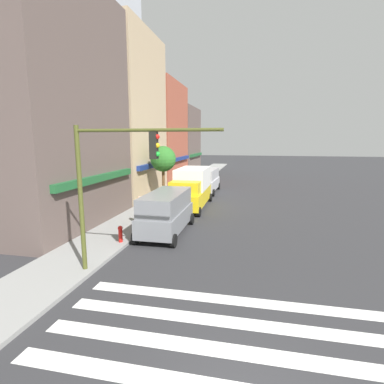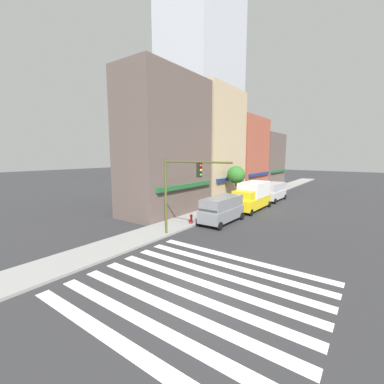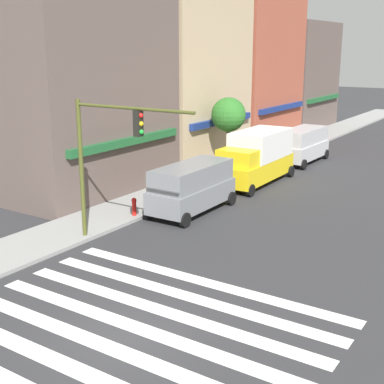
{
  "view_description": "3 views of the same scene",
  "coord_description": "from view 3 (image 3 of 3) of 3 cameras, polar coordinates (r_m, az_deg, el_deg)",
  "views": [
    {
      "loc": [
        -4.91,
        -0.11,
        5.2
      ],
      "look_at": [
        17.62,
        4.7,
        1.2
      ],
      "focal_mm": 28.0,
      "sensor_mm": 36.0,
      "label": 1
    },
    {
      "loc": [
        -8.96,
        -6.15,
        6.02
      ],
      "look_at": [
        5.18,
        4.0,
        3.5
      ],
      "focal_mm": 24.0,
      "sensor_mm": 36.0,
      "label": 2
    },
    {
      "loc": [
        -9.92,
        -8.79,
        7.66
      ],
      "look_at": [
        10.71,
        4.7,
        1.0
      ],
      "focal_mm": 50.0,
      "sensor_mm": 36.0,
      "label": 3
    }
  ],
  "objects": [
    {
      "name": "ground_plane",
      "position": [
        15.31,
        -7.49,
        -15.04
      ],
      "size": [
        200.0,
        200.0,
        0.0
      ],
      "primitive_type": "plane",
      "color": "#2D2D30"
    },
    {
      "name": "crosswalk_stripes",
      "position": [
        15.31,
        -7.49,
        -15.03
      ],
      "size": [
        9.08,
        10.8,
        0.01
      ],
      "color": "silver",
      "rests_on": "ground_plane"
    },
    {
      "name": "storefront_row",
      "position": [
        39.56,
        2.38,
        13.29
      ],
      "size": [
        38.63,
        5.3,
        14.42
      ],
      "color": "brown",
      "rests_on": "ground_plane"
    },
    {
      "name": "traffic_signal",
      "position": [
        20.8,
        -9.18,
        4.81
      ],
      "size": [
        0.32,
        5.52,
        5.75
      ],
      "color": "#474C1E",
      "rests_on": "ground_plane"
    },
    {
      "name": "van_grey",
      "position": [
        25.46,
        0.0,
        0.62
      ],
      "size": [
        5.01,
        2.22,
        2.34
      ],
      "rotation": [
        0.0,
        0.0,
        0.01
      ],
      "color": "slate",
      "rests_on": "ground_plane"
    },
    {
      "name": "box_truck_yellow",
      "position": [
        31.16,
        6.87,
        3.77
      ],
      "size": [
        6.24,
        2.42,
        3.04
      ],
      "rotation": [
        0.0,
        0.0,
        0.02
      ],
      "color": "yellow",
      "rests_on": "ground_plane"
    },
    {
      "name": "van_silver",
      "position": [
        37.55,
        11.67,
        5.03
      ],
      "size": [
        5.03,
        2.22,
        2.34
      ],
      "rotation": [
        0.0,
        0.0,
        -0.01
      ],
      "color": "#B7B7BC",
      "rests_on": "ground_plane"
    },
    {
      "name": "pedestrian_red_jacket",
      "position": [
        27.22,
        -2.41,
        1.1
      ],
      "size": [
        0.32,
        0.32,
        1.77
      ],
      "rotation": [
        0.0,
        0.0,
        4.44
      ],
      "color": "#23232D",
      "rests_on": "sidewalk_left"
    },
    {
      "name": "fire_hydrant",
      "position": [
        24.83,
        -6.19,
        -1.46
      ],
      "size": [
        0.24,
        0.24,
        0.84
      ],
      "color": "red",
      "rests_on": "sidewalk_left"
    },
    {
      "name": "street_tree",
      "position": [
        33.55,
        3.91,
        8.18
      ],
      "size": [
        2.14,
        2.14,
        4.58
      ],
      "color": "brown",
      "rests_on": "sidewalk_left"
    }
  ]
}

